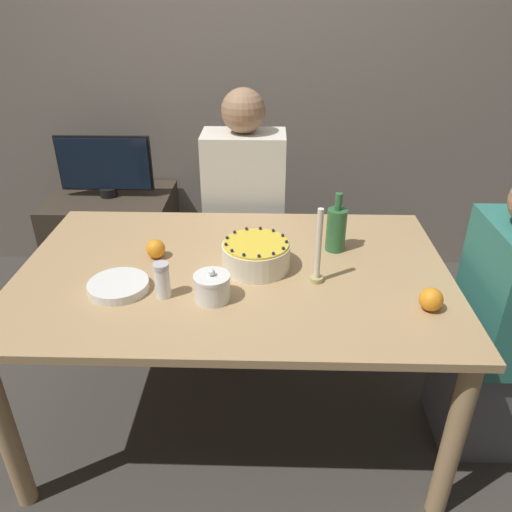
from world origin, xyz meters
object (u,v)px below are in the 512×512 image
Objects in this scene: sugar_shaker at (162,280)px; person_woman_floral at (498,338)px; person_man_blue_shirt at (245,229)px; sugar_bowl at (212,287)px; bottle at (336,229)px; candle at (318,253)px; tv_monitor at (105,165)px; cake at (256,255)px.

sugar_shaker is 0.11× the size of person_woman_floral.
person_man_blue_shirt is at bearing 51.39° from person_woman_floral.
bottle is (0.46, 0.37, 0.04)m from sugar_bowl.
candle is (0.36, 0.13, 0.07)m from sugar_bowl.
sugar_bowl is at bearing 96.40° from person_woman_floral.
candle is 0.53× the size of tv_monitor.
person_woman_floral reaches higher than candle.
bottle is (0.63, 0.36, 0.03)m from sugar_shaker.
cake is at bearing 156.94° from candle.
tv_monitor reaches higher than cake.
person_man_blue_shirt reaches higher than person_woman_floral.
person_man_blue_shirt is (-0.30, 0.79, -0.30)m from candle.
person_woman_floral is (1.24, 0.11, -0.30)m from sugar_shaker.
candle is 0.79m from person_woman_floral.
bottle is 0.45× the size of tv_monitor.
bottle is at bearing 69.38° from candle.
candle is 0.23× the size of person_man_blue_shirt.
tv_monitor is (-0.58, 1.27, -0.03)m from sugar_shaker.
cake is 0.90× the size of candle.
candle reaches higher than sugar_bowl.
cake is 0.26m from sugar_bowl.
candle is (0.22, -0.09, 0.06)m from cake.
person_man_blue_shirt is (0.06, 0.92, -0.23)m from sugar_bowl.
person_woman_floral reaches higher than cake.
sugar_shaker is at bearing 175.44° from sugar_bowl.
candle is at bearing 19.11° from sugar_bowl.
sugar_shaker is 0.10× the size of person_man_blue_shirt.
cake is at bearing 33.40° from sugar_shaker.
sugar_bowl is 0.39m from candle.
person_man_blue_shirt is 1.10× the size of person_woman_floral.
person_man_blue_shirt is at bearing 125.68° from bottle.
sugar_shaker is 0.24× the size of tv_monitor.
cake is 1.99× the size of sugar_shaker.
person_man_blue_shirt is (0.23, 0.91, -0.24)m from sugar_shaker.
tv_monitor is at bearing 129.86° from cake.
sugar_bowl is 0.59m from bottle.
person_man_blue_shirt is at bearing 110.61° from candle.
candle is 0.27m from bottle.
sugar_bowl is 0.98× the size of sugar_shaker.
person_man_blue_shirt reaches higher than candle.
cake is 2.04× the size of sugar_bowl.
sugar_bowl is at bearing -122.90° from cake.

